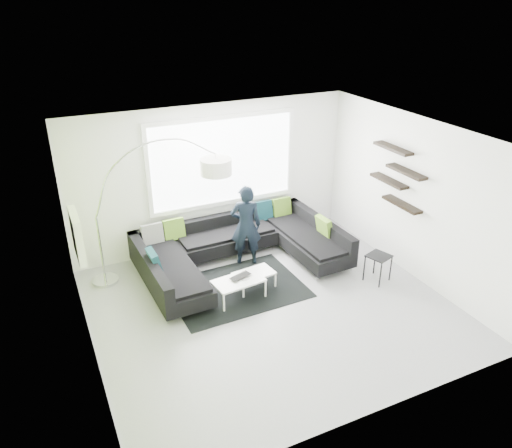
% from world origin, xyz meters
% --- Properties ---
extents(ground, '(5.50, 5.50, 0.00)m').
position_xyz_m(ground, '(0.00, 0.00, 0.00)').
color(ground, gray).
rests_on(ground, ground).
extents(room_shell, '(5.54, 5.04, 2.82)m').
position_xyz_m(room_shell, '(0.04, 0.21, 1.81)').
color(room_shell, white).
rests_on(room_shell, ground).
extents(sectional_sofa, '(3.64, 2.32, 0.77)m').
position_xyz_m(sectional_sofa, '(0.08, 1.35, 0.34)').
color(sectional_sofa, black).
rests_on(sectional_sofa, ground).
extents(rug, '(2.27, 1.68, 0.01)m').
position_xyz_m(rug, '(-0.29, 0.73, 0.01)').
color(rug, black).
rests_on(rug, ground).
extents(coffee_table, '(1.13, 0.74, 0.35)m').
position_xyz_m(coffee_table, '(-0.18, 0.55, 0.17)').
color(coffee_table, white).
rests_on(coffee_table, ground).
extents(arc_lamp, '(2.54, 1.63, 2.49)m').
position_xyz_m(arc_lamp, '(-2.28, 1.93, 1.25)').
color(arc_lamp, silver).
rests_on(arc_lamp, ground).
extents(side_table, '(0.46, 0.46, 0.50)m').
position_xyz_m(side_table, '(2.05, -0.06, 0.25)').
color(side_table, black).
rests_on(side_table, ground).
extents(person, '(0.81, 0.75, 1.53)m').
position_xyz_m(person, '(0.24, 1.50, 0.77)').
color(person, black).
rests_on(person, ground).
extents(laptop, '(0.51, 0.46, 0.03)m').
position_xyz_m(laptop, '(-0.28, 0.48, 0.36)').
color(laptop, black).
rests_on(laptop, coffee_table).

